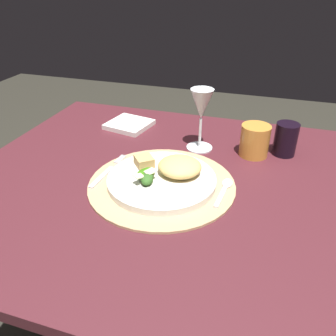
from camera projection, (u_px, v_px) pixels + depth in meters
dining_table at (181, 225)px, 0.90m from camera, size 1.10×0.87×0.74m
placemat at (162, 184)px, 0.82m from camera, size 0.35×0.35×0.01m
dinner_plate at (162, 180)px, 0.81m from camera, size 0.26×0.26×0.02m
pasta_serving at (179, 167)px, 0.81m from camera, size 0.12×0.11×0.04m
salad_greens at (146, 176)px, 0.79m from camera, size 0.06×0.08×0.03m
bread_piece at (144, 161)px, 0.85m from camera, size 0.06×0.06×0.02m
fork at (107, 172)px, 0.85m from camera, size 0.02×0.17×0.00m
spoon at (225, 187)px, 0.79m from camera, size 0.03×0.12×0.01m
napkin at (129, 124)px, 1.12m from camera, size 0.15×0.15×0.02m
wine_glass at (202, 108)px, 0.92m from camera, size 0.07×0.07×0.18m
amber_tumbler at (255, 141)px, 0.93m from camera, size 0.08×0.08×0.09m
dark_tumbler at (286, 139)px, 0.93m from camera, size 0.06×0.06×0.09m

